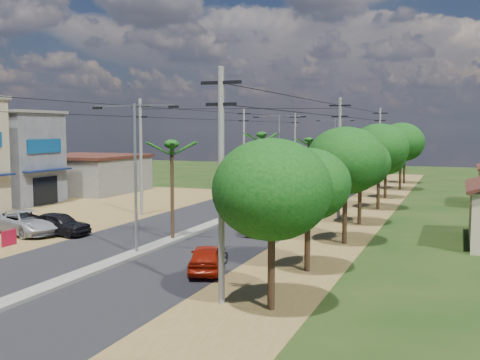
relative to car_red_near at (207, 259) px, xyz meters
The scene contains 36 objects.
ground 5.41m from the car_red_near, 158.62° to the left, with size 160.00×160.00×0.00m, color black.
road 17.69m from the car_red_near, 106.43° to the left, with size 12.00×110.00×0.04m, color black.
median 20.58m from the car_red_near, 104.07° to the left, with size 1.00×90.00×0.18m, color #605E56.
dirt_lot_west 22.35m from the car_red_near, 153.53° to the left, with size 18.00×46.00×0.04m, color brown.
dirt_shoulder_east 17.33m from the car_red_near, 78.34° to the left, with size 5.00×90.00×0.03m, color brown.
shophouse_grey 31.54m from the car_red_near, 149.40° to the left, with size 9.00×6.40×8.30m.
low_shed 36.76m from the car_red_near, 135.05° to the left, with size 10.40×10.40×3.95m.
tree_east_a 7.16m from the car_red_near, 41.94° to the right, with size 4.40×4.40×6.37m.
tree_east_b 5.86m from the car_red_near, 24.47° to the left, with size 4.00×4.00×5.83m.
tree_east_c 10.96m from the car_red_near, 62.31° to the left, with size 4.60×4.60×6.83m.
tree_east_d 16.96m from the car_red_near, 74.58° to the left, with size 4.20×4.20×6.13m.
tree_east_e 24.79m from the car_red_near, 79.13° to the left, with size 4.80×4.80×7.14m.
tree_east_f 32.39m from the car_red_near, 82.51° to the left, with size 3.80×3.80×5.52m.
tree_east_g 40.50m from the car_red_near, 83.15° to the left, with size 5.00×5.00×7.38m.
tree_east_h 48.33m from the car_red_near, 84.64° to the left, with size 4.40×4.40×6.52m.
palm_median_near 9.18m from the car_red_near, 130.01° to the left, with size 2.00×2.00×6.15m.
palm_median_mid 23.12m from the car_red_near, 102.83° to the left, with size 2.00×2.00×6.55m.
palm_median_far 38.56m from the car_red_near, 97.50° to the left, with size 2.00×2.00×5.85m.
streetlight_near 6.77m from the car_red_near, 158.62° to the left, with size 5.10×0.18×8.00m.
streetlight_mid 27.73m from the car_red_near, 100.51° to the left, with size 5.10×0.18×8.00m.
streetlight_far 52.36m from the car_red_near, 95.50° to the left, with size 5.10×0.18×8.00m.
utility_pole_w_b 18.86m from the car_red_near, 130.69° to the left, with size 1.60×0.24×9.00m.
utility_pole_w_c 38.13m from the car_red_near, 108.46° to the left, with size 1.60×0.24×9.00m.
utility_pole_w_d 58.35m from the car_red_near, 101.90° to the left, with size 1.60×0.24×9.00m.
utility_pole_e_a 6.28m from the car_red_near, 58.27° to the right, with size 1.60×0.24×9.00m.
utility_pole_e_b 18.59m from the car_red_near, 82.07° to the left, with size 1.60×0.24×9.00m.
utility_pole_e_c 40.24m from the car_red_near, 86.42° to the left, with size 1.60×0.24×9.00m.
car_red_near is the anchor object (origin of this frame).
car_silver_mid 10.30m from the car_red_near, 93.33° to the left, with size 1.53×4.40×1.45m, color #9A9EA2.
car_white_far 32.88m from the car_red_near, 101.40° to the left, with size 2.16×5.32×1.54m, color beige.
car_parked_silver 15.27m from the car_red_near, 163.07° to the left, with size 2.50×5.42×1.51m, color #9A9EA2.
car_parked_dark 13.43m from the car_red_near, 158.54° to the left, with size 1.71×4.24×1.45m, color black.
moto_rider_east 1.19m from the car_red_near, 80.18° to the left, with size 0.63×1.81×0.95m, color black.
moto_rider_west_a 24.56m from the car_red_near, 104.62° to the left, with size 0.56×1.62×0.85m, color black.
moto_rider_west_b 34.34m from the car_red_near, 106.01° to the left, with size 0.46×1.64×0.98m, color black.
roadside_sign 13.06m from the car_red_near, behind, with size 0.11×1.14×0.95m.
Camera 1 is at (15.84, -25.27, 6.69)m, focal length 42.00 mm.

